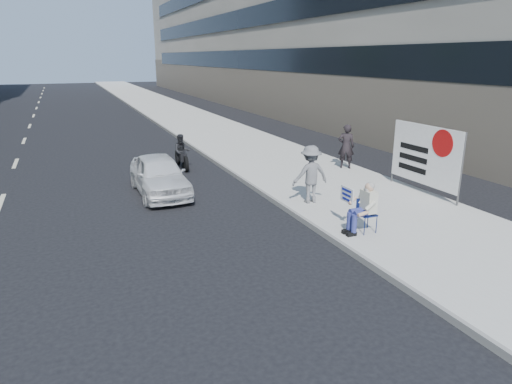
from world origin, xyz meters
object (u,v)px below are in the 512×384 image
motorcycle (182,153)px  white_sedan_near (159,175)px  pedestrian_woman (346,146)px  protest_banner (425,155)px  jogger (311,174)px  seated_protester (363,205)px

motorcycle → white_sedan_near: bearing=-111.6°
pedestrian_woman → protest_banner: size_ratio=0.57×
pedestrian_woman → motorcycle: bearing=4.0°
pedestrian_woman → white_sedan_near: pedestrian_woman is taller
jogger → motorcycle: jogger is taller
seated_protester → jogger: size_ratio=0.75×
jogger → white_sedan_near: size_ratio=0.45×
protest_banner → motorcycle: bearing=132.0°
pedestrian_woman → motorcycle: pedestrian_woman is taller
white_sedan_near → jogger: bearing=-39.1°
pedestrian_woman → white_sedan_near: (-7.45, -0.21, -0.37)m
seated_protester → jogger: bearing=89.8°
jogger → protest_banner: bearing=174.9°
jogger → white_sedan_near: bearing=-36.1°
pedestrian_woman → white_sedan_near: size_ratio=0.45×
seated_protester → protest_banner: protest_banner is taller
jogger → pedestrian_woman: bearing=-133.6°
jogger → pedestrian_woman: (3.50, 3.36, 0.00)m
motorcycle → seated_protester: bearing=-71.3°
white_sedan_near → motorcycle: size_ratio=1.89×
protest_banner → jogger: bearing=172.4°
pedestrian_woman → protest_banner: 3.92m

